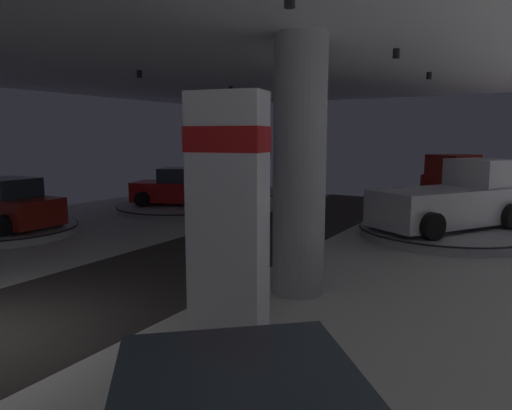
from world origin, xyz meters
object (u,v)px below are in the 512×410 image
at_px(display_platform_deep_right, 484,211).
at_px(display_platform_far_right, 444,232).
at_px(column_right, 299,168).
at_px(display_platform_mid_left, 7,230).
at_px(display_car_mid_left, 6,205).
at_px(brand_sign_pylon, 228,229).
at_px(visitor_walking_far, 316,208).
at_px(display_platform_deep_left, 236,193).
at_px(pickup_truck_deep_left, 234,175).
at_px(display_platform_far_left, 179,207).
at_px(pickup_truck_deep_right, 479,186).
at_px(display_car_far_left, 180,188).
at_px(pickup_truck_far_right, 452,200).

xyz_separation_m(display_platform_deep_right, display_platform_far_right, (-0.72, -5.91, 0.02)).
relative_size(column_right, display_platform_far_right, 0.97).
relative_size(display_platform_mid_left, display_car_mid_left, 1.10).
height_order(brand_sign_pylon, display_platform_mid_left, brand_sign_pylon).
bearing_deg(visitor_walking_far, display_platform_far_right, 21.76).
distance_m(column_right, display_platform_deep_left, 17.03).
bearing_deg(display_platform_deep_left, display_platform_far_right, -24.76).
relative_size(display_platform_mid_left, display_platform_far_right, 0.83).
distance_m(display_platform_deep_right, pickup_truck_deep_left, 12.89).
xyz_separation_m(display_platform_far_left, display_platform_mid_left, (-1.48, -7.48, 0.02)).
relative_size(column_right, pickup_truck_deep_right, 0.97).
bearing_deg(display_car_mid_left, pickup_truck_deep_right, 44.84).
distance_m(brand_sign_pylon, display_platform_far_left, 15.40).
relative_size(pickup_truck_deep_left, visitor_walking_far, 3.58).
bearing_deg(pickup_truck_deep_right, pickup_truck_deep_left, -176.65).
bearing_deg(display_platform_far_left, display_platform_mid_left, -101.22).
xyz_separation_m(display_platform_far_left, display_platform_deep_left, (-0.52, 5.60, 0.02)).
height_order(brand_sign_pylon, display_platform_deep_left, brand_sign_pylon).
xyz_separation_m(display_car_mid_left, display_platform_far_right, (13.15, 7.44, -0.88)).
height_order(display_car_mid_left, pickup_truck_deep_left, pickup_truck_deep_left).
bearing_deg(display_car_mid_left, pickup_truck_deep_left, 85.36).
distance_m(display_platform_far_left, display_car_far_left, 0.88).
bearing_deg(display_platform_far_right, display_platform_mid_left, -150.54).
distance_m(display_platform_mid_left, visitor_walking_far, 10.87).
bearing_deg(pickup_truck_deep_right, pickup_truck_far_right, -92.62).
bearing_deg(display_car_mid_left, display_platform_deep_right, 43.93).
relative_size(pickup_truck_far_right, visitor_walking_far, 3.53).
bearing_deg(column_right, brand_sign_pylon, -81.06).
relative_size(display_car_far_left, visitor_walking_far, 2.87).
height_order(display_car_mid_left, visitor_walking_far, display_car_mid_left).
height_order(pickup_truck_deep_right, display_platform_far_right, pickup_truck_deep_right).
height_order(display_car_mid_left, display_platform_far_right, display_car_mid_left).
xyz_separation_m(pickup_truck_deep_right, display_car_mid_left, (-13.59, -13.51, -0.15)).
distance_m(brand_sign_pylon, pickup_truck_far_right, 11.54).
height_order(column_right, display_car_mid_left, column_right).
height_order(column_right, display_platform_far_left, column_right).
distance_m(pickup_truck_deep_right, display_platform_mid_left, 19.21).
bearing_deg(display_car_mid_left, column_right, -0.87).
xyz_separation_m(brand_sign_pylon, pickup_truck_deep_left, (-10.83, 16.48, -0.86)).
relative_size(display_car_mid_left, visitor_walking_far, 2.69).
height_order(pickup_truck_far_right, display_platform_deep_left, pickup_truck_far_right).
height_order(column_right, visitor_walking_far, column_right).
bearing_deg(display_platform_far_right, display_platform_far_left, 179.85).
height_order(column_right, display_platform_mid_left, column_right).
bearing_deg(display_platform_deep_left, pickup_truck_deep_right, 1.96).
bearing_deg(display_platform_far_right, visitor_walking_far, -158.24).
xyz_separation_m(brand_sign_pylon, pickup_truck_far_right, (1.46, 11.42, -0.83)).
xyz_separation_m(display_platform_far_left, display_car_far_left, (0.03, 0.01, 0.88)).
distance_m(display_platform_deep_right, display_platform_mid_left, 19.28).
relative_size(pickup_truck_far_right, display_platform_deep_left, 0.97).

